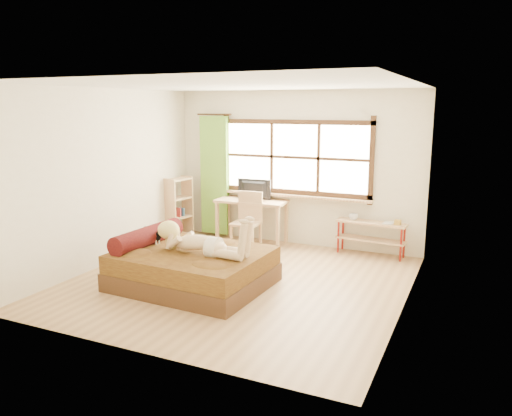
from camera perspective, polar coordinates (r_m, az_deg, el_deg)
The scene contains 18 objects.
floor at distance 7.10m, azimuth -2.03°, elevation -8.43°, with size 4.50×4.50×0.00m, color #9E754C.
ceiling at distance 6.68m, azimuth -2.19°, elevation 13.90°, with size 4.50×4.50×0.00m, color white.
wall_back at distance 8.81m, azimuth 4.48°, elevation 4.50°, with size 4.50×4.50×0.00m, color silver.
wall_front at distance 4.89m, azimuth -14.00°, elevation -1.50°, with size 4.50×4.50×0.00m, color silver.
wall_left at distance 8.01m, azimuth -16.67°, elevation 3.35°, with size 4.50×4.50×0.00m, color silver.
wall_right at distance 6.11m, azimuth 17.13°, elevation 0.89°, with size 4.50×4.50×0.00m, color silver.
window at distance 8.76m, azimuth 4.43°, elevation 5.51°, with size 2.80×0.16×1.46m.
curtain at distance 9.37m, azimuth -4.75°, elevation 3.69°, with size 0.55×0.10×2.20m, color #4B8624.
bed at distance 6.96m, azimuth -7.54°, elevation -6.62°, with size 2.04×1.66×0.75m.
woman at distance 6.67m, azimuth -6.44°, elevation -2.74°, with size 1.38×0.39×0.59m, color #D3B188, non-canonical shape.
kitten at distance 7.31m, azimuth -11.68°, elevation -3.08°, with size 0.30×0.12×0.24m, color black, non-canonical shape.
desk at distance 8.91m, azimuth -0.49°, elevation 0.28°, with size 1.29×0.64×0.79m.
monitor at distance 8.90m, azimuth -0.36°, elevation 2.13°, with size 0.62×0.08×0.36m, color black.
chair at distance 8.58m, azimuth -0.92°, elevation -1.08°, with size 0.46×0.46×0.99m.
pipe_shelf at distance 8.43m, azimuth 13.09°, elevation -2.55°, with size 1.15×0.37×0.64m.
cup at distance 8.45m, azimuth 11.08°, elevation -1.00°, with size 0.14×0.14×0.11m, color gray.
book at distance 8.36m, azimuth 14.40°, elevation -1.60°, with size 0.16×0.22×0.02m, color gray.
bookshelf at distance 9.38m, azimuth -8.80°, elevation 0.05°, with size 0.36×0.54×1.14m.
Camera 1 is at (3.00, -5.96, 2.43)m, focal length 35.00 mm.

